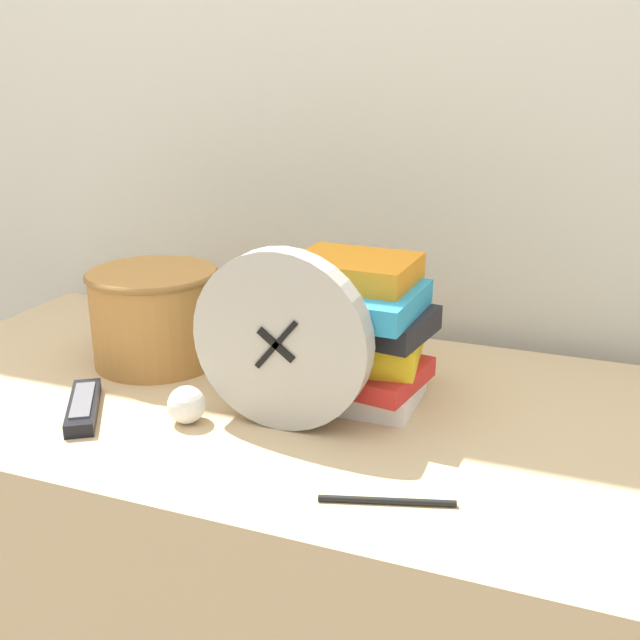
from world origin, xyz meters
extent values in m
cube|color=silver|center=(0.00, 0.73, 1.20)|extent=(6.00, 0.04, 2.40)
cube|color=tan|center=(0.00, 0.33, 0.36)|extent=(1.29, 0.66, 0.72)
cylinder|color=#B7B2A8|center=(0.05, 0.24, 0.85)|extent=(0.25, 0.04, 0.25)
cylinder|color=silver|center=(0.05, 0.23, 0.85)|extent=(0.22, 0.01, 0.22)
cube|color=black|center=(0.05, 0.23, 0.85)|extent=(0.06, 0.01, 0.05)
cube|color=black|center=(0.05, 0.23, 0.85)|extent=(0.06, 0.01, 0.08)
cylinder|color=black|center=(0.05, 0.23, 0.85)|extent=(0.01, 0.00, 0.01)
cube|color=white|center=(0.11, 0.36, 0.74)|extent=(0.22, 0.14, 0.03)
cube|color=red|center=(0.12, 0.36, 0.77)|extent=(0.21, 0.18, 0.03)
cube|color=yellow|center=(0.10, 0.38, 0.80)|extent=(0.24, 0.20, 0.04)
cube|color=#232328|center=(0.12, 0.37, 0.84)|extent=(0.23, 0.17, 0.04)
cube|color=#2D9ED1|center=(0.11, 0.35, 0.88)|extent=(0.22, 0.18, 0.04)
cube|color=orange|center=(0.11, 0.38, 0.92)|extent=(0.18, 0.15, 0.04)
cylinder|color=#B27A3D|center=(-0.24, 0.39, 0.80)|extent=(0.21, 0.21, 0.16)
torus|color=olive|center=(-0.24, 0.39, 0.87)|extent=(0.22, 0.22, 0.01)
cube|color=black|center=(-0.23, 0.17, 0.73)|extent=(0.12, 0.16, 0.02)
cube|color=#59595E|center=(-0.23, 0.17, 0.74)|extent=(0.09, 0.12, 0.00)
sphere|color=white|center=(-0.08, 0.20, 0.75)|extent=(0.05, 0.05, 0.05)
cylinder|color=black|center=(0.24, 0.10, 0.72)|extent=(0.16, 0.05, 0.01)
camera|label=1|loc=(0.44, -0.63, 1.21)|focal=42.00mm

